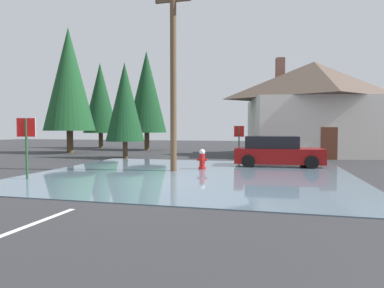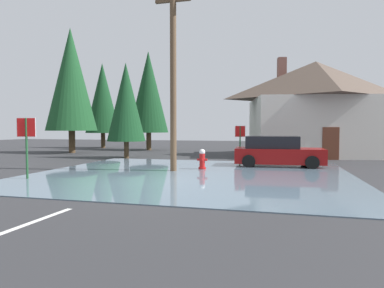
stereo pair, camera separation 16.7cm
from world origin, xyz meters
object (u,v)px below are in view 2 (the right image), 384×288
(fire_hydrant, at_px, (202,160))
(pine_tree_mid_left, at_px, (148,92))
(pine_tree_short_left, at_px, (71,80))
(pine_tree_far_center, at_px, (103,98))
(utility_pole, at_px, (173,76))
(house, at_px, (315,107))
(parked_car, at_px, (277,152))
(pine_tree_tall_left, at_px, (126,102))
(stop_sign_near, at_px, (26,135))
(stop_sign_far, at_px, (240,135))

(fire_hydrant, relative_size, pine_tree_mid_left, 0.11)
(pine_tree_short_left, relative_size, pine_tree_far_center, 1.17)
(fire_hydrant, distance_m, pine_tree_short_left, 15.41)
(pine_tree_far_center, bearing_deg, pine_tree_mid_left, -18.52)
(utility_pole, distance_m, pine_tree_mid_left, 14.88)
(house, xyz_separation_m, parked_car, (-2.62, -7.45, -2.69))
(pine_tree_tall_left, relative_size, pine_tree_far_center, 0.74)
(stop_sign_near, height_order, pine_tree_short_left, pine_tree_short_left)
(parked_car, relative_size, pine_tree_far_center, 0.53)
(stop_sign_near, bearing_deg, pine_tree_short_left, 117.78)
(fire_hydrant, distance_m, parked_car, 4.04)
(pine_tree_short_left, bearing_deg, house, 5.91)
(utility_pole, height_order, pine_tree_tall_left, utility_pole)
(pine_tree_tall_left, bearing_deg, parked_car, -14.26)
(parked_car, bearing_deg, stop_sign_near, -143.78)
(stop_sign_near, xyz_separation_m, pine_tree_mid_left, (-1.85, 16.87, 3.47))
(stop_sign_far, xyz_separation_m, pine_tree_tall_left, (-7.17, -1.30, 2.13))
(pine_tree_short_left, distance_m, pine_tree_far_center, 6.61)
(pine_tree_mid_left, bearing_deg, house, -11.41)
(stop_sign_far, relative_size, pine_tree_tall_left, 0.34)
(utility_pole, relative_size, pine_tree_mid_left, 0.93)
(stop_sign_near, xyz_separation_m, stop_sign_far, (6.90, 10.37, -0.17))
(utility_pole, distance_m, pine_tree_short_left, 14.21)
(parked_car, height_order, pine_tree_short_left, pine_tree_short_left)
(stop_sign_near, relative_size, pine_tree_short_left, 0.24)
(stop_sign_near, relative_size, house, 0.23)
(fire_hydrant, xyz_separation_m, pine_tree_tall_left, (-6.04, 4.61, 3.14))
(pine_tree_tall_left, relative_size, pine_tree_short_left, 0.63)
(fire_hydrant, height_order, stop_sign_far, stop_sign_far)
(pine_tree_tall_left, relative_size, pine_tree_mid_left, 0.70)
(fire_hydrant, distance_m, pine_tree_tall_left, 8.22)
(parked_car, bearing_deg, fire_hydrant, -146.54)
(utility_pole, bearing_deg, pine_tree_far_center, 128.40)
(utility_pole, height_order, pine_tree_far_center, pine_tree_far_center)
(pine_tree_tall_left, bearing_deg, fire_hydrant, -37.36)
(house, relative_size, pine_tree_tall_left, 1.66)
(utility_pole, relative_size, parked_car, 1.84)
(utility_pole, relative_size, pine_tree_short_left, 0.83)
(pine_tree_tall_left, xyz_separation_m, pine_tree_short_left, (-6.18, 3.18, 2.12))
(stop_sign_far, xyz_separation_m, pine_tree_far_center, (-14.30, 8.36, 3.40))
(house, xyz_separation_m, pine_tree_short_left, (-18.19, -1.88, 2.30))
(pine_tree_short_left, bearing_deg, pine_tree_tall_left, -27.24)
(stop_sign_near, distance_m, parked_car, 11.35)
(house, height_order, pine_tree_mid_left, pine_tree_mid_left)
(fire_hydrant, bearing_deg, parked_car, 33.46)
(parked_car, xyz_separation_m, pine_tree_tall_left, (-9.40, 2.39, 2.88))
(stop_sign_near, height_order, pine_tree_mid_left, pine_tree_mid_left)
(stop_sign_far, height_order, pine_tree_mid_left, pine_tree_mid_left)
(house, distance_m, pine_tree_tall_left, 13.04)
(pine_tree_mid_left, bearing_deg, parked_car, -42.89)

